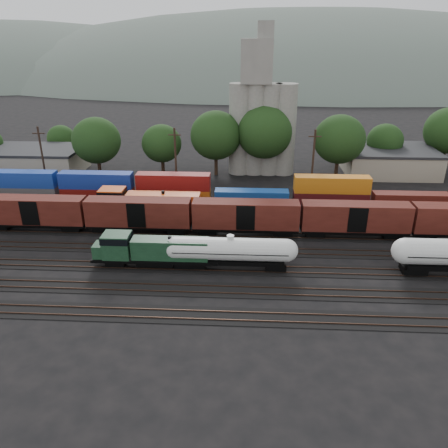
# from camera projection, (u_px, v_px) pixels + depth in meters

# --- Properties ---
(ground) EXTENTS (600.00, 600.00, 0.00)m
(ground) POSITION_uv_depth(u_px,v_px,m) (241.00, 251.00, 58.69)
(ground) COLOR black
(tracks) EXTENTS (180.00, 33.20, 0.20)m
(tracks) POSITION_uv_depth(u_px,v_px,m) (241.00, 250.00, 58.67)
(tracks) COLOR black
(tracks) RESTS_ON ground
(green_locomotive) EXTENTS (15.64, 2.76, 4.14)m
(green_locomotive) POSITION_uv_depth(u_px,v_px,m) (148.00, 250.00, 53.72)
(green_locomotive) COLOR black
(green_locomotive) RESTS_ON ground
(tank_car_a) EXTENTS (16.41, 2.94, 4.30)m
(tank_car_a) POSITION_uv_depth(u_px,v_px,m) (230.00, 250.00, 53.15)
(tank_car_a) COLOR white
(tank_car_a) RESTS_ON ground
(orange_locomotive) EXTENTS (18.79, 3.13, 4.70)m
(orange_locomotive) POSITION_uv_depth(u_px,v_px,m) (143.00, 203.00, 67.53)
(orange_locomotive) COLOR black
(orange_locomotive) RESTS_ON ground
(boxcar_string) EXTENTS (169.00, 2.90, 4.20)m
(boxcar_string) POSITION_uv_depth(u_px,v_px,m) (355.00, 217.00, 61.23)
(boxcar_string) COLOR black
(boxcar_string) RESTS_ON ground
(container_wall) EXTENTS (165.60, 2.60, 5.80)m
(container_wall) POSITION_uv_depth(u_px,v_px,m) (227.00, 193.00, 71.39)
(container_wall) COLOR black
(container_wall) RESTS_ON ground
(grain_silo) EXTENTS (13.40, 5.00, 29.00)m
(grain_silo) POSITION_uv_depth(u_px,v_px,m) (262.00, 119.00, 86.95)
(grain_silo) COLOR gray
(grain_silo) RESTS_ON ground
(industrial_sheds) EXTENTS (119.38, 17.26, 5.10)m
(industrial_sheds) POSITION_uv_depth(u_px,v_px,m) (276.00, 162.00, 89.59)
(industrial_sheds) COLOR #9E937F
(industrial_sheds) RESTS_ON ground
(tree_band) EXTENTS (165.96, 21.72, 14.38)m
(tree_band) POSITION_uv_depth(u_px,v_px,m) (273.00, 136.00, 88.32)
(tree_band) COLOR black
(tree_band) RESTS_ON ground
(utility_poles) EXTENTS (122.20, 0.36, 12.00)m
(utility_poles) POSITION_uv_depth(u_px,v_px,m) (244.00, 162.00, 76.33)
(utility_poles) COLOR black
(utility_poles) RESTS_ON ground
(distant_hills) EXTENTS (860.00, 286.00, 130.00)m
(distant_hills) POSITION_uv_depth(u_px,v_px,m) (282.00, 108.00, 303.59)
(distant_hills) COLOR #59665B
(distant_hills) RESTS_ON ground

